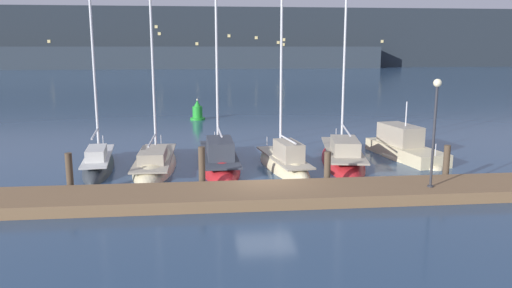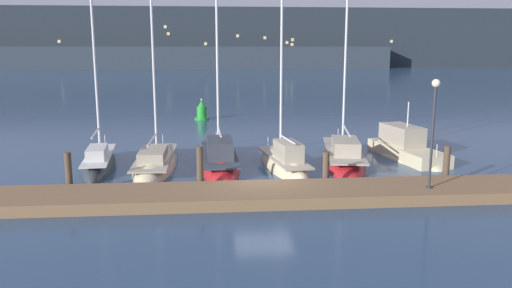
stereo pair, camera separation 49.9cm
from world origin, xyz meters
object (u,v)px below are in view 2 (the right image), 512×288
Objects in this scene: sailboat_berth_5 at (343,159)px; sailboat_berth_4 at (284,166)px; sailboat_berth_3 at (219,163)px; dock_lamppost at (434,117)px; sailboat_berth_1 at (100,166)px; sailboat_berth_2 at (156,164)px; motorboat_berth_6 at (406,153)px; channel_buoy at (202,112)px.

sailboat_berth_4 is at bearing -160.98° from sailboat_berth_5.
sailboat_berth_5 reaches higher than sailboat_berth_3.
sailboat_berth_3 is 2.68× the size of dock_lamppost.
sailboat_berth_2 is at bearing 2.37° from sailboat_berth_1.
sailboat_berth_5 reaches higher than motorboat_berth_6.
sailboat_berth_5 reaches higher than channel_buoy.
sailboat_berth_2 is 7.21× the size of channel_buoy.
sailboat_berth_1 is at bearing -106.06° from channel_buoy.
sailboat_berth_4 is at bearing -6.34° from sailboat_berth_1.
sailboat_berth_1 is 1.09× the size of sailboat_berth_4.
channel_buoy is at bearing 115.05° from sailboat_berth_5.
sailboat_berth_5 reaches higher than sailboat_berth_1.
sailboat_berth_4 is 5.38× the size of channel_buoy.
sailboat_berth_4 reaches higher than dock_lamppost.
channel_buoy is at bearing 125.83° from motorboat_berth_6.
sailboat_berth_1 is 0.88× the size of sailboat_berth_3.
sailboat_berth_4 is 3.50m from sailboat_berth_5.
sailboat_berth_1 is 5.88× the size of channel_buoy.
sailboat_berth_1 reaches higher than channel_buoy.
sailboat_berth_3 is (5.97, 0.02, 0.02)m from sailboat_berth_1.
sailboat_berth_5 is (6.48, 0.11, 0.01)m from sailboat_berth_3.
sailboat_berth_2 reaches higher than sailboat_berth_1.
channel_buoy is at bearing 94.15° from sailboat_berth_3.
channel_buoy is 24.96m from dock_lamppost.
dock_lamppost is at bearing -38.07° from sailboat_berth_3.
sailboat_berth_4 reaches higher than motorboat_berth_6.
sailboat_berth_2 is at bearing 169.97° from sailboat_berth_4.
sailboat_berth_2 is 6.48m from sailboat_berth_4.
dock_lamppost is (14.17, -6.41, 3.18)m from sailboat_berth_1.
motorboat_berth_6 is 1.49× the size of dock_lamppost.
sailboat_berth_5 is at bearing 0.58° from sailboat_berth_1.
sailboat_berth_4 is at bearing -10.03° from sailboat_berth_2.
sailboat_berth_2 is (2.75, 0.11, -0.02)m from sailboat_berth_1.
dock_lamppost is at bearing -104.88° from motorboat_berth_6.
sailboat_berth_1 reaches higher than dock_lamppost.
motorboat_berth_6 is (6.97, 1.87, 0.16)m from sailboat_berth_4.
motorboat_berth_6 is at bearing 4.71° from sailboat_berth_3.
sailboat_berth_1 is 9.19m from sailboat_berth_4.
sailboat_berth_5 is 18.14m from channel_buoy.
sailboat_berth_3 reaches higher than channel_buoy.
sailboat_berth_2 reaches higher than channel_buoy.
sailboat_berth_3 is at bearing -1.71° from sailboat_berth_2.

